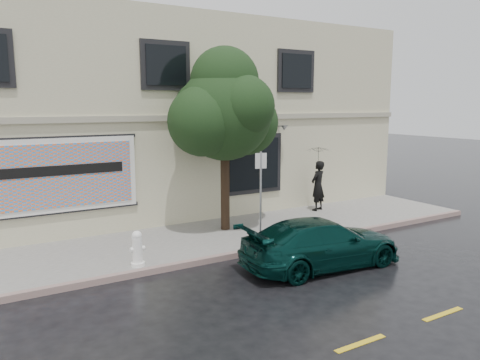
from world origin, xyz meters
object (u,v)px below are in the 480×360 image
street_tree (225,114)px  pedestrian (318,186)px  car (322,243)px  fire_hydrant (137,249)px

street_tree → pedestrian: bearing=7.6°
car → pedestrian: (3.61, 4.44, 0.45)m
car → street_tree: 5.01m
car → street_tree: (-0.59, 3.88, 3.12)m
pedestrian → fire_hydrant: size_ratio=2.10×
pedestrian → street_tree: bearing=-12.2°
car → fire_hydrant: car is taller
car → street_tree: size_ratio=0.84×
car → pedestrian: pedestrian is taller
car → fire_hydrant: bearing=67.5°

